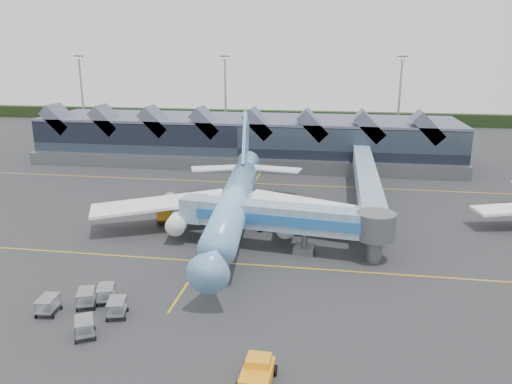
% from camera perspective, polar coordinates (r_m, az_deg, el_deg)
% --- Properties ---
extents(ground, '(260.00, 260.00, 0.00)m').
position_cam_1_polar(ground, '(65.85, -4.35, -5.15)').
color(ground, '#262729').
rests_on(ground, ground).
extents(taxi_stripes, '(120.00, 60.00, 0.01)m').
position_cam_1_polar(taxi_stripes, '(75.03, -2.57, -2.46)').
color(taxi_stripes, gold).
rests_on(taxi_stripes, ground).
extents(tree_line_far, '(260.00, 4.00, 4.00)m').
position_cam_1_polar(tree_line_far, '(171.71, 4.32, 8.55)').
color(tree_line_far, black).
rests_on(tree_line_far, ground).
extents(terminal, '(90.00, 22.25, 12.52)m').
position_cam_1_polar(terminal, '(110.47, -1.21, 6.09)').
color(terminal, black).
rests_on(terminal, ground).
extents(light_masts, '(132.40, 42.56, 22.45)m').
position_cam_1_polar(light_masts, '(123.16, 12.34, 10.31)').
color(light_masts, '#9B9EA3').
rests_on(light_masts, ground).
extents(main_airliner, '(39.46, 45.60, 14.64)m').
position_cam_1_polar(main_airliner, '(66.89, -2.38, -0.88)').
color(main_airliner, '#6398CA').
rests_on(main_airliner, ground).
extents(jet_bridge, '(25.99, 6.93, 5.98)m').
position_cam_1_polar(jet_bridge, '(59.59, 4.59, -3.18)').
color(jet_bridge, '#6C99B4').
rests_on(jet_bridge, ground).
extents(fuel_truck, '(3.81, 8.66, 2.89)m').
position_cam_1_polar(fuel_truck, '(74.05, -10.03, -1.63)').
color(fuel_truck, black).
rests_on(fuel_truck, ground).
extents(pushback_tug, '(2.65, 4.09, 1.77)m').
position_cam_1_polar(pushback_tug, '(38.80, 0.15, -19.97)').
color(pushback_tug, orange).
rests_on(pushback_tug, ground).
extents(baggage_carts, '(8.39, 8.79, 1.65)m').
position_cam_1_polar(baggage_carts, '(49.53, -18.58, -12.18)').
color(baggage_carts, gray).
rests_on(baggage_carts, ground).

